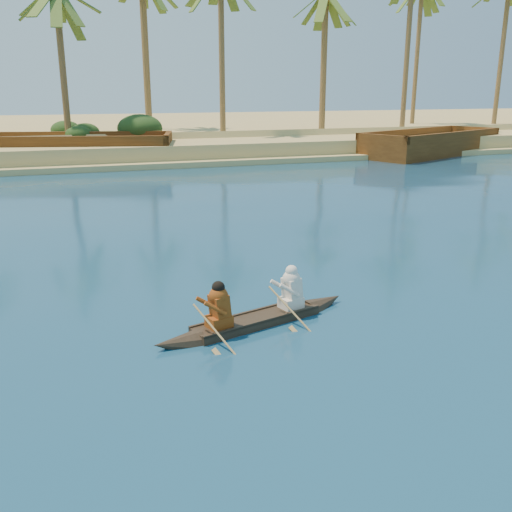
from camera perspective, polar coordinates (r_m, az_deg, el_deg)
name	(u,v)px	position (r m, az deg, el deg)	size (l,w,h in m)	color
ground	(460,260)	(17.63, 19.72, -0.36)	(160.00, 160.00, 0.00)	navy
sandy_embankment	(165,131)	(61.06, -9.07, 12.21)	(150.00, 51.00, 1.50)	tan
palm_grove	(188,47)	(49.37, -6.83, 20.03)	(110.00, 14.00, 16.00)	#4A6222
shrub_cluster	(201,136)	(46.00, -5.57, 11.86)	(100.00, 6.00, 2.40)	#1C3212
canoe	(256,313)	(12.05, 0.05, -5.73)	(4.74, 1.90, 1.31)	#33261B
barge_mid	(67,151)	(40.26, -18.42, 9.90)	(14.38, 7.70, 2.28)	#5F3614
barge_right	(431,145)	(45.48, 17.07, 10.60)	(13.35, 8.85, 2.12)	#5F3614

